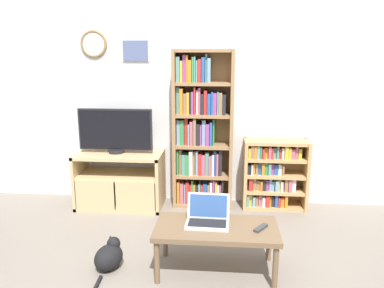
{
  "coord_description": "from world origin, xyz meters",
  "views": [
    {
      "loc": [
        0.35,
        -2.36,
        1.73
      ],
      "look_at": [
        0.04,
        1.09,
        0.91
      ],
      "focal_mm": 35.0,
      "sensor_mm": 36.0,
      "label": 1
    }
  ],
  "objects_px": {
    "tv_stand": "(120,180)",
    "remote_near_laptop": "(261,228)",
    "television": "(115,131)",
    "bookshelf_tall": "(201,133)",
    "bookshelf_short": "(272,174)",
    "coffee_table": "(216,231)",
    "cat": "(110,256)",
    "laptop": "(208,216)"
  },
  "relations": [
    {
      "from": "tv_stand",
      "to": "laptop",
      "type": "bearing_deg",
      "value": -48.58
    },
    {
      "from": "television",
      "to": "coffee_table",
      "type": "xyz_separation_m",
      "value": [
        1.19,
        -1.32,
        -0.55
      ]
    },
    {
      "from": "television",
      "to": "bookshelf_tall",
      "type": "distance_m",
      "value": 0.98
    },
    {
      "from": "coffee_table",
      "to": "laptop",
      "type": "bearing_deg",
      "value": 142.91
    },
    {
      "from": "bookshelf_tall",
      "to": "cat",
      "type": "xyz_separation_m",
      "value": [
        -0.66,
        -1.46,
        -0.76
      ]
    },
    {
      "from": "television",
      "to": "coffee_table",
      "type": "distance_m",
      "value": 1.86
    },
    {
      "from": "television",
      "to": "laptop",
      "type": "relative_size",
      "value": 2.39
    },
    {
      "from": "coffee_table",
      "to": "laptop",
      "type": "height_order",
      "value": "laptop"
    },
    {
      "from": "television",
      "to": "laptop",
      "type": "distance_m",
      "value": 1.75
    },
    {
      "from": "tv_stand",
      "to": "remote_near_laptop",
      "type": "relative_size",
      "value": 6.33
    },
    {
      "from": "television",
      "to": "cat",
      "type": "relative_size",
      "value": 1.7
    },
    {
      "from": "bookshelf_tall",
      "to": "laptop",
      "type": "height_order",
      "value": "bookshelf_tall"
    },
    {
      "from": "coffee_table",
      "to": "cat",
      "type": "bearing_deg",
      "value": -177.73
    },
    {
      "from": "television",
      "to": "laptop",
      "type": "bearing_deg",
      "value": -48.43
    },
    {
      "from": "bookshelf_short",
      "to": "laptop",
      "type": "xyz_separation_m",
      "value": [
        -0.68,
        -1.37,
        0.06
      ]
    },
    {
      "from": "television",
      "to": "bookshelf_short",
      "type": "xyz_separation_m",
      "value": [
        1.8,
        0.1,
        -0.5
      ]
    },
    {
      "from": "television",
      "to": "cat",
      "type": "height_order",
      "value": "television"
    },
    {
      "from": "television",
      "to": "bookshelf_short",
      "type": "relative_size",
      "value": 1.06
    },
    {
      "from": "coffee_table",
      "to": "laptop",
      "type": "distance_m",
      "value": 0.14
    },
    {
      "from": "tv_stand",
      "to": "remote_near_laptop",
      "type": "distance_m",
      "value": 1.99
    },
    {
      "from": "tv_stand",
      "to": "coffee_table",
      "type": "height_order",
      "value": "tv_stand"
    },
    {
      "from": "tv_stand",
      "to": "laptop",
      "type": "xyz_separation_m",
      "value": [
        1.08,
        -1.23,
        0.13
      ]
    },
    {
      "from": "television",
      "to": "bookshelf_short",
      "type": "bearing_deg",
      "value": 3.3
    },
    {
      "from": "bookshelf_short",
      "to": "cat",
      "type": "bearing_deg",
      "value": -135.72
    },
    {
      "from": "television",
      "to": "bookshelf_tall",
      "type": "xyz_separation_m",
      "value": [
        0.97,
        0.11,
        -0.04
      ]
    },
    {
      "from": "coffee_table",
      "to": "remote_near_laptop",
      "type": "height_order",
      "value": "remote_near_laptop"
    },
    {
      "from": "tv_stand",
      "to": "bookshelf_tall",
      "type": "relative_size",
      "value": 0.55
    },
    {
      "from": "television",
      "to": "coffee_table",
      "type": "height_order",
      "value": "television"
    },
    {
      "from": "tv_stand",
      "to": "television",
      "type": "xyz_separation_m",
      "value": [
        -0.04,
        0.04,
        0.58
      ]
    },
    {
      "from": "bookshelf_short",
      "to": "laptop",
      "type": "relative_size",
      "value": 2.25
    },
    {
      "from": "coffee_table",
      "to": "bookshelf_short",
      "type": "bearing_deg",
      "value": 66.77
    },
    {
      "from": "tv_stand",
      "to": "television",
      "type": "height_order",
      "value": "television"
    },
    {
      "from": "bookshelf_tall",
      "to": "remote_near_laptop",
      "type": "height_order",
      "value": "bookshelf_tall"
    },
    {
      "from": "television",
      "to": "remote_near_laptop",
      "type": "xyz_separation_m",
      "value": [
        1.54,
        -1.34,
        -0.5
      ]
    },
    {
      "from": "television",
      "to": "bookshelf_tall",
      "type": "bearing_deg",
      "value": 6.49
    },
    {
      "from": "coffee_table",
      "to": "remote_near_laptop",
      "type": "distance_m",
      "value": 0.36
    },
    {
      "from": "bookshelf_short",
      "to": "cat",
      "type": "height_order",
      "value": "bookshelf_short"
    },
    {
      "from": "tv_stand",
      "to": "bookshelf_tall",
      "type": "bearing_deg",
      "value": 8.88
    },
    {
      "from": "bookshelf_tall",
      "to": "bookshelf_short",
      "type": "distance_m",
      "value": 0.96
    },
    {
      "from": "bookshelf_short",
      "to": "cat",
      "type": "xyz_separation_m",
      "value": [
        -1.49,
        -1.46,
        -0.29
      ]
    },
    {
      "from": "coffee_table",
      "to": "bookshelf_tall",
      "type": "bearing_deg",
      "value": 98.9
    },
    {
      "from": "bookshelf_short",
      "to": "cat",
      "type": "distance_m",
      "value": 2.11
    }
  ]
}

